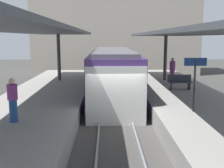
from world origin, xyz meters
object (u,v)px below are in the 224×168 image
platform_bench (180,81)px  passenger_mid_platform (172,70)px  commuter_train (113,75)px  passenger_near_bench (13,99)px  platform_sign (195,72)px

platform_bench → passenger_mid_platform: passenger_mid_platform is taller
commuter_train → passenger_near_bench: 8.06m
platform_bench → passenger_near_bench: bearing=-140.8°
commuter_train → passenger_near_bench: size_ratio=6.60×
passenger_mid_platform → platform_sign: bearing=-96.3°
commuter_train → passenger_mid_platform: 4.11m
passenger_near_bench → passenger_mid_platform: 11.31m
commuter_train → passenger_mid_platform: size_ratio=6.14×
passenger_near_bench → platform_bench: bearing=39.2°
platform_bench → passenger_near_bench: 9.88m
platform_bench → platform_sign: size_ratio=0.63×
passenger_mid_platform → commuter_train: bearing=-163.6°
commuter_train → platform_sign: bearing=-61.5°
commuter_train → platform_sign: size_ratio=4.76×
passenger_near_bench → passenger_mid_platform: size_ratio=0.93×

